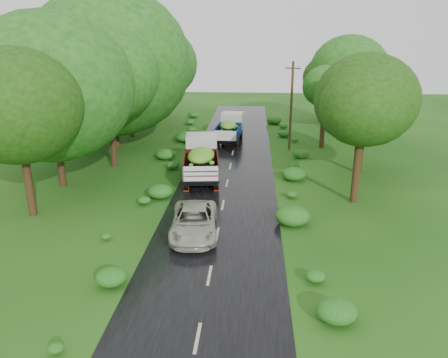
# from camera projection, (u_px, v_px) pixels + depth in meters

# --- Properties ---
(ground) EXTENTS (120.00, 120.00, 0.00)m
(ground) POSITION_uv_depth(u_px,v_px,m) (209.00, 276.00, 18.49)
(ground) COLOR #13440E
(ground) RESTS_ON ground
(road) EXTENTS (6.50, 80.00, 0.02)m
(road) POSITION_uv_depth(u_px,v_px,m) (219.00, 226.00, 23.21)
(road) COLOR black
(road) RESTS_ON ground
(road_lines) EXTENTS (0.12, 69.60, 0.00)m
(road_lines) POSITION_uv_depth(u_px,v_px,m) (220.00, 218.00, 24.16)
(road_lines) COLOR #BFB78C
(road_lines) RESTS_ON road
(truck_near) EXTENTS (2.96, 6.65, 2.71)m
(truck_near) POSITION_uv_depth(u_px,v_px,m) (201.00, 157.00, 30.48)
(truck_near) COLOR black
(truck_near) RESTS_ON ground
(truck_far) EXTENTS (2.50, 5.99, 2.46)m
(truck_far) POSITION_uv_depth(u_px,v_px,m) (230.00, 127.00, 40.77)
(truck_far) COLOR black
(truck_far) RESTS_ON ground
(car) EXTENTS (2.69, 5.11, 1.37)m
(car) POSITION_uv_depth(u_px,v_px,m) (194.00, 221.00, 22.09)
(car) COLOR #ADAC99
(car) RESTS_ON road
(utility_pole) EXTENTS (1.27, 0.55, 7.53)m
(utility_pole) POSITION_uv_depth(u_px,v_px,m) (291.00, 105.00, 37.36)
(utility_pole) COLOR #382616
(utility_pole) RESTS_ON ground
(trees_left) EXTENTS (6.93, 34.18, 9.98)m
(trees_left) POSITION_uv_depth(u_px,v_px,m) (113.00, 68.00, 37.72)
(trees_left) COLOR black
(trees_left) RESTS_ON ground
(trees_right) EXTENTS (6.60, 29.34, 7.97)m
(trees_right) POSITION_uv_depth(u_px,v_px,m) (346.00, 85.00, 37.04)
(trees_right) COLOR black
(trees_right) RESTS_ON ground
(shrubs) EXTENTS (11.90, 44.00, 0.70)m
(shrubs) POSITION_uv_depth(u_px,v_px,m) (229.00, 170.00, 31.62)
(shrubs) COLOR #145717
(shrubs) RESTS_ON ground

